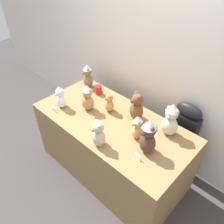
{
  "coord_description": "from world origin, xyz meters",
  "views": [
    {
      "loc": [
        1.22,
        -1.03,
        2.32
      ],
      "look_at": [
        0.0,
        0.25,
        0.9
      ],
      "focal_mm": 36.44,
      "sensor_mm": 36.0,
      "label": 1
    }
  ],
  "objects_px": {
    "teddy_bear_snow": "(61,97)",
    "party_cup_red": "(98,90)",
    "instrument_case": "(181,139)",
    "teddy_bear_ginger": "(109,103)",
    "teddy_bear_chestnut": "(137,107)",
    "teddy_bear_honey": "(137,127)",
    "teddy_bear_cream": "(171,120)",
    "teddy_bear_caramel": "(88,98)",
    "teddy_bear_sand": "(98,134)",
    "teddy_bear_cocoa": "(148,137)",
    "teddy_bear_mocha": "(88,76)",
    "display_table": "(112,147)"
  },
  "relations": [
    {
      "from": "teddy_bear_snow",
      "to": "party_cup_red",
      "type": "distance_m",
      "value": 0.48
    },
    {
      "from": "instrument_case",
      "to": "teddy_bear_ginger",
      "type": "height_order",
      "value": "teddy_bear_ginger"
    },
    {
      "from": "instrument_case",
      "to": "teddy_bear_chestnut",
      "type": "height_order",
      "value": "teddy_bear_chestnut"
    },
    {
      "from": "teddy_bear_honey",
      "to": "teddy_bear_snow",
      "type": "distance_m",
      "value": 0.92
    },
    {
      "from": "teddy_bear_cream",
      "to": "teddy_bear_caramel",
      "type": "bearing_deg",
      "value": -164.06
    },
    {
      "from": "instrument_case",
      "to": "teddy_bear_snow",
      "type": "height_order",
      "value": "teddy_bear_snow"
    },
    {
      "from": "instrument_case",
      "to": "teddy_bear_sand",
      "type": "xyz_separation_m",
      "value": [
        -0.42,
        -0.87,
        0.41
      ]
    },
    {
      "from": "teddy_bear_ginger",
      "to": "teddy_bear_cocoa",
      "type": "distance_m",
      "value": 0.67
    },
    {
      "from": "teddy_bear_mocha",
      "to": "teddy_bear_sand",
      "type": "distance_m",
      "value": 1.0
    },
    {
      "from": "teddy_bear_snow",
      "to": "party_cup_red",
      "type": "relative_size",
      "value": 2.43
    },
    {
      "from": "teddy_bear_caramel",
      "to": "teddy_bear_cocoa",
      "type": "height_order",
      "value": "teddy_bear_cocoa"
    },
    {
      "from": "teddy_bear_honey",
      "to": "teddy_bear_caramel",
      "type": "relative_size",
      "value": 0.83
    },
    {
      "from": "instrument_case",
      "to": "party_cup_red",
      "type": "bearing_deg",
      "value": -163.08
    },
    {
      "from": "teddy_bear_caramel",
      "to": "teddy_bear_sand",
      "type": "height_order",
      "value": "teddy_bear_caramel"
    },
    {
      "from": "teddy_bear_honey",
      "to": "teddy_bear_snow",
      "type": "bearing_deg",
      "value": -133.4
    },
    {
      "from": "teddy_bear_caramel",
      "to": "party_cup_red",
      "type": "height_order",
      "value": "teddy_bear_caramel"
    },
    {
      "from": "teddy_bear_snow",
      "to": "party_cup_red",
      "type": "height_order",
      "value": "teddy_bear_snow"
    },
    {
      "from": "teddy_bear_ginger",
      "to": "teddy_bear_cocoa",
      "type": "height_order",
      "value": "teddy_bear_cocoa"
    },
    {
      "from": "teddy_bear_ginger",
      "to": "teddy_bear_mocha",
      "type": "xyz_separation_m",
      "value": [
        -0.53,
        0.17,
        0.05
      ]
    },
    {
      "from": "teddy_bear_honey",
      "to": "teddy_bear_mocha",
      "type": "distance_m",
      "value": 1.04
    },
    {
      "from": "teddy_bear_chestnut",
      "to": "teddy_bear_cream",
      "type": "relative_size",
      "value": 0.88
    },
    {
      "from": "instrument_case",
      "to": "party_cup_red",
      "type": "distance_m",
      "value": 1.11
    },
    {
      "from": "teddy_bear_caramel",
      "to": "teddy_bear_mocha",
      "type": "bearing_deg",
      "value": 121.54
    },
    {
      "from": "teddy_bear_cream",
      "to": "teddy_bear_snow",
      "type": "relative_size",
      "value": 1.32
    },
    {
      "from": "display_table",
      "to": "party_cup_red",
      "type": "bearing_deg",
      "value": 151.41
    },
    {
      "from": "instrument_case",
      "to": "teddy_bear_cocoa",
      "type": "xyz_separation_m",
      "value": [
        -0.05,
        -0.63,
        0.45
      ]
    },
    {
      "from": "teddy_bear_ginger",
      "to": "teddy_bear_honey",
      "type": "height_order",
      "value": "teddy_bear_honey"
    },
    {
      "from": "teddy_bear_caramel",
      "to": "teddy_bear_mocha",
      "type": "xyz_separation_m",
      "value": [
        -0.35,
        0.31,
        -0.0
      ]
    },
    {
      "from": "teddy_bear_snow",
      "to": "teddy_bear_cocoa",
      "type": "bearing_deg",
      "value": 21.07
    },
    {
      "from": "teddy_bear_honey",
      "to": "party_cup_red",
      "type": "relative_size",
      "value": 2.32
    },
    {
      "from": "display_table",
      "to": "party_cup_red",
      "type": "height_order",
      "value": "party_cup_red"
    },
    {
      "from": "teddy_bear_caramel",
      "to": "party_cup_red",
      "type": "relative_size",
      "value": 2.78
    },
    {
      "from": "teddy_bear_cream",
      "to": "teddy_bear_chestnut",
      "type": "bearing_deg",
      "value": -176.56
    },
    {
      "from": "teddy_bear_ginger",
      "to": "teddy_bear_caramel",
      "type": "relative_size",
      "value": 0.71
    },
    {
      "from": "display_table",
      "to": "teddy_bear_caramel",
      "type": "distance_m",
      "value": 0.63
    },
    {
      "from": "teddy_bear_ginger",
      "to": "teddy_bear_sand",
      "type": "distance_m",
      "value": 0.51
    },
    {
      "from": "teddy_bear_ginger",
      "to": "teddy_bear_honey",
      "type": "distance_m",
      "value": 0.48
    },
    {
      "from": "teddy_bear_mocha",
      "to": "teddy_bear_honey",
      "type": "bearing_deg",
      "value": 9.82
    },
    {
      "from": "teddy_bear_ginger",
      "to": "party_cup_red",
      "type": "bearing_deg",
      "value": -173.82
    },
    {
      "from": "teddy_bear_ginger",
      "to": "teddy_bear_honey",
      "type": "bearing_deg",
      "value": 17.14
    },
    {
      "from": "teddy_bear_caramel",
      "to": "teddy_bear_cocoa",
      "type": "bearing_deg",
      "value": -19.85
    },
    {
      "from": "teddy_bear_chestnut",
      "to": "party_cup_red",
      "type": "distance_m",
      "value": 0.62
    },
    {
      "from": "teddy_bear_honey",
      "to": "teddy_bear_cream",
      "type": "relative_size",
      "value": 0.72
    },
    {
      "from": "teddy_bear_honey",
      "to": "teddy_bear_sand",
      "type": "bearing_deg",
      "value": -87.73
    },
    {
      "from": "teddy_bear_ginger",
      "to": "party_cup_red",
      "type": "xyz_separation_m",
      "value": [
        -0.32,
        0.15,
        -0.05
      ]
    },
    {
      "from": "teddy_bear_caramel",
      "to": "teddy_bear_cocoa",
      "type": "xyz_separation_m",
      "value": [
        0.82,
        -0.05,
        0.02
      ]
    },
    {
      "from": "instrument_case",
      "to": "teddy_bear_ginger",
      "type": "xyz_separation_m",
      "value": [
        -0.69,
        -0.44,
        0.38
      ]
    },
    {
      "from": "teddy_bear_honey",
      "to": "teddy_bear_cocoa",
      "type": "distance_m",
      "value": 0.19
    },
    {
      "from": "display_table",
      "to": "party_cup_red",
      "type": "relative_size",
      "value": 15.43
    },
    {
      "from": "party_cup_red",
      "to": "teddy_bear_cocoa",
      "type": "bearing_deg",
      "value": -18.97
    }
  ]
}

